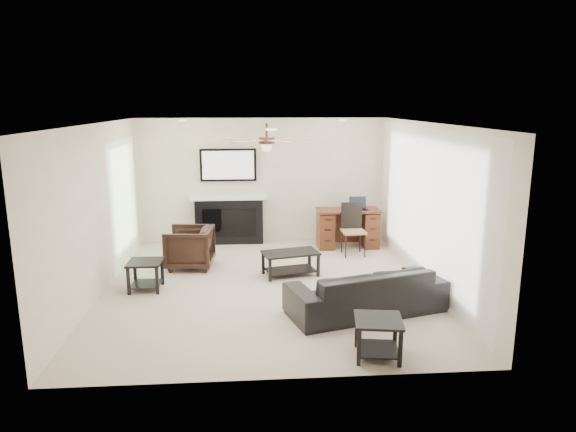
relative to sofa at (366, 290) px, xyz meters
name	(u,v)px	position (x,y,z in m)	size (l,w,h in m)	color
room_shell	(279,178)	(-1.10, 1.17, 1.37)	(5.50, 5.54, 2.52)	beige
sofa	(366,290)	(0.00, 0.00, 0.00)	(2.13, 0.83, 0.62)	black
armchair	(190,247)	(-2.60, 2.15, 0.04)	(0.76, 0.78, 0.71)	black
coffee_table	(290,264)	(-0.90, 1.60, -0.11)	(0.90, 0.50, 0.40)	black
end_table_near	(378,338)	(-0.15, -1.25, -0.09)	(0.52, 0.52, 0.45)	black
end_table_left	(146,275)	(-3.15, 1.10, -0.09)	(0.50, 0.50, 0.45)	black
fireplace_unit	(229,197)	(-1.97, 3.68, 0.64)	(1.52, 0.34, 1.91)	black
desk	(348,228)	(0.36, 3.21, 0.07)	(1.22, 0.56, 0.76)	#401C10
desk_chair	(353,230)	(0.36, 2.66, 0.17)	(0.42, 0.44, 0.97)	black
laptop	(359,204)	(0.56, 3.19, 0.56)	(0.33, 0.24, 0.23)	black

